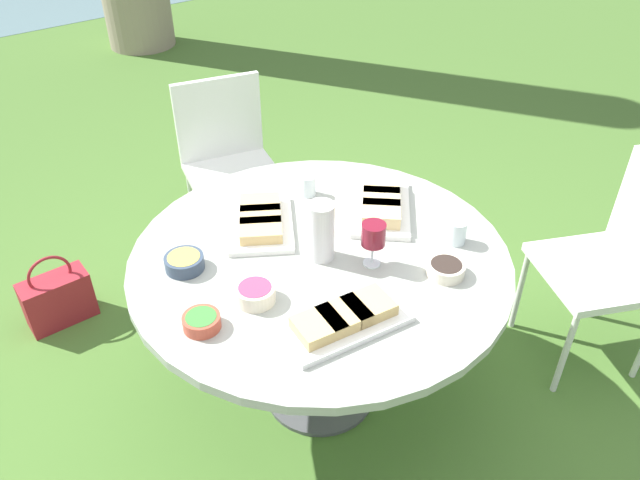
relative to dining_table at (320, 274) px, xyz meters
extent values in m
plane|color=#446B2B|center=(0.00, 0.00, -0.63)|extent=(40.00, 40.00, 0.00)
cylinder|color=#4C4C51|center=(0.00, 0.00, -0.62)|extent=(0.45, 0.45, 0.02)
cylinder|color=#4C4C51|center=(0.00, 0.00, -0.28)|extent=(0.11, 0.11, 0.67)
cylinder|color=#9EA399|center=(0.00, 0.00, 0.07)|extent=(1.32, 1.32, 0.03)
cube|color=silver|center=(0.26, 1.06, -0.18)|extent=(0.53, 0.51, 0.04)
cube|color=silver|center=(0.31, 1.25, 0.04)|extent=(0.43, 0.14, 0.42)
cylinder|color=silver|center=(0.03, 0.92, -0.42)|extent=(0.03, 0.03, 0.43)
cylinder|color=silver|center=(0.41, 0.83, -0.42)|extent=(0.03, 0.03, 0.43)
cylinder|color=silver|center=(0.12, 1.28, -0.42)|extent=(0.03, 0.03, 0.43)
cylinder|color=silver|center=(0.50, 1.19, -0.42)|extent=(0.03, 0.03, 0.43)
cube|color=silver|center=(1.03, -0.49, -0.18)|extent=(0.57, 0.58, 0.04)
cylinder|color=silver|center=(0.95, -0.23, -0.42)|extent=(0.03, 0.03, 0.43)
cylinder|color=silver|center=(0.78, -0.59, -0.42)|extent=(0.03, 0.03, 0.43)
cylinder|color=silver|center=(1.28, -0.39, -0.42)|extent=(0.03, 0.03, 0.43)
cylinder|color=silver|center=(-0.01, -0.01, 0.20)|extent=(0.09, 0.09, 0.21)
cone|color=silver|center=(0.04, -0.01, 0.29)|extent=(0.02, 0.02, 0.03)
cylinder|color=silver|center=(0.11, -0.15, 0.10)|extent=(0.06, 0.06, 0.01)
cylinder|color=silver|center=(0.11, -0.15, 0.14)|extent=(0.01, 0.01, 0.08)
cylinder|color=maroon|center=(0.11, -0.15, 0.22)|extent=(0.08, 0.08, 0.08)
cube|color=white|center=(-0.07, 0.26, 0.10)|extent=(0.38, 0.42, 0.02)
cube|color=tan|center=(-0.03, 0.33, 0.13)|extent=(0.19, 0.18, 0.04)
cube|color=tan|center=(-0.07, 0.26, 0.13)|extent=(0.19, 0.18, 0.04)
cube|color=tan|center=(-0.12, 0.19, 0.13)|extent=(0.19, 0.18, 0.04)
cube|color=white|center=(-0.16, -0.32, 0.10)|extent=(0.41, 0.24, 0.02)
cube|color=tan|center=(-0.24, -0.31, 0.13)|extent=(0.15, 0.14, 0.04)
cube|color=tan|center=(-0.16, -0.32, 0.13)|extent=(0.15, 0.14, 0.04)
cube|color=tan|center=(-0.07, -0.33, 0.13)|extent=(0.15, 0.14, 0.04)
cube|color=white|center=(0.35, 0.07, 0.10)|extent=(0.42, 0.43, 0.02)
cube|color=#E0C184|center=(0.41, 0.14, 0.14)|extent=(0.20, 0.19, 0.05)
cube|color=#E0C184|center=(0.35, 0.07, 0.14)|extent=(0.20, 0.19, 0.05)
cube|color=#E0C184|center=(0.29, 0.01, 0.14)|extent=(0.20, 0.19, 0.05)
cylinder|color=#334256|center=(-0.41, 0.21, 0.12)|extent=(0.13, 0.13, 0.05)
cylinder|color=#E0C147|center=(-0.41, 0.21, 0.13)|extent=(0.11, 0.11, 0.02)
cylinder|color=#B74733|center=(-0.50, -0.07, 0.11)|extent=(0.11, 0.11, 0.04)
cylinder|color=#387533|center=(-0.50, -0.07, 0.13)|extent=(0.09, 0.09, 0.02)
cylinder|color=beige|center=(0.26, -0.34, 0.11)|extent=(0.13, 0.13, 0.04)
cylinder|color=#2D231E|center=(0.26, -0.34, 0.13)|extent=(0.10, 0.10, 0.02)
cylinder|color=beige|center=(-0.31, -0.07, 0.12)|extent=(0.13, 0.13, 0.05)
cylinder|color=#D6385B|center=(-0.31, -0.07, 0.14)|extent=(0.10, 0.10, 0.02)
cylinder|color=silver|center=(0.42, -0.24, 0.14)|extent=(0.07, 0.07, 0.09)
cylinder|color=silver|center=(0.20, 0.33, 0.13)|extent=(0.06, 0.06, 0.08)
cube|color=maroon|center=(-0.70, 1.08, -0.51)|extent=(0.30, 0.14, 0.24)
torus|color=maroon|center=(-0.70, 1.08, -0.36)|extent=(0.19, 0.01, 0.19)
camera|label=1|loc=(-1.04, -1.36, 1.42)|focal=35.00mm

